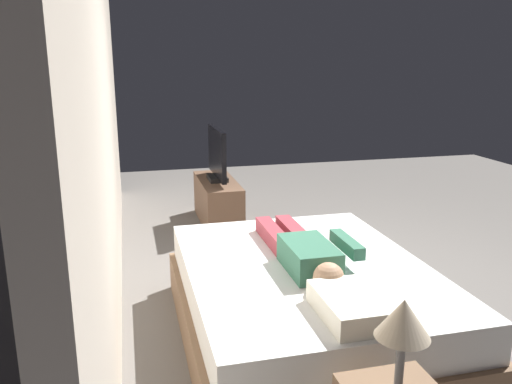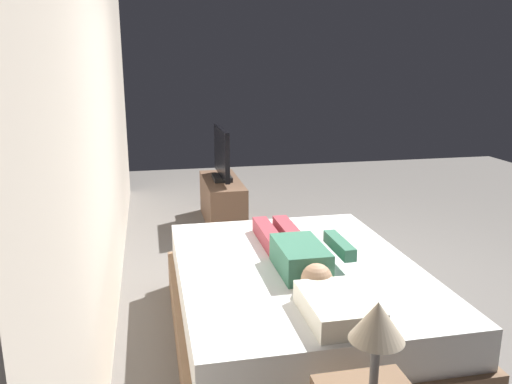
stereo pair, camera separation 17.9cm
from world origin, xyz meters
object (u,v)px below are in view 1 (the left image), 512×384
at_px(tv_stand, 218,201).
at_px(person, 304,251).
at_px(remote, 352,248).
at_px(tv, 217,155).
at_px(pillow, 353,305).
at_px(bed, 305,303).
at_px(lamp, 403,320).

bearing_deg(tv_stand, person, -177.58).
bearing_deg(tv_stand, remote, -168.28).
height_order(person, tv, tv).
relative_size(pillow, tv, 0.55).
height_order(bed, pillow, pillow).
height_order(tv_stand, tv, tv).
height_order(bed, tv, tv).
bearing_deg(person, tv, 2.42).
xyz_separation_m(bed, remote, (0.18, -0.40, 0.28)).
bearing_deg(lamp, person, -3.22).
distance_m(bed, pillow, 0.80).
bearing_deg(remote, tv_stand, 11.72).
distance_m(person, remote, 0.44).
bearing_deg(person, bed, -173.88).
distance_m(person, lamp, 1.39).
bearing_deg(tv, bed, -177.54).
relative_size(person, tv, 1.43).
distance_m(tv_stand, lamp, 4.06).
bearing_deg(tv_stand, tv, 180.00).
distance_m(bed, tv, 2.72).
height_order(bed, person, person).
height_order(remote, lamp, lamp).
bearing_deg(bed, lamp, 176.58).
distance_m(bed, remote, 0.52).
distance_m(remote, lamp, 1.62).
bearing_deg(remote, bed, 114.14).
bearing_deg(pillow, tv_stand, 1.94).
xyz_separation_m(pillow, person, (0.75, 0.00, 0.02)).
relative_size(bed, remote, 13.89).
distance_m(bed, tv_stand, 2.67).
bearing_deg(remote, pillow, 155.99).
bearing_deg(remote, lamp, 162.43).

